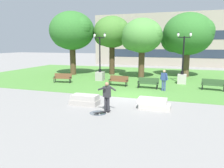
% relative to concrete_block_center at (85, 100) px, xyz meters
% --- Properties ---
extents(ground_plane, '(140.00, 140.00, 0.00)m').
position_rel_concrete_block_center_xyz_m(ground_plane, '(2.18, 2.59, -0.31)').
color(ground_plane, gray).
extents(grass_lawn, '(40.00, 20.00, 0.02)m').
position_rel_concrete_block_center_xyz_m(grass_lawn, '(2.18, 12.59, -0.30)').
color(grass_lawn, '#4C8438').
rests_on(grass_lawn, ground).
extents(concrete_block_center, '(1.80, 0.90, 0.64)m').
position_rel_concrete_block_center_xyz_m(concrete_block_center, '(0.00, 0.00, 0.00)').
color(concrete_block_center, '#9E9991').
rests_on(concrete_block_center, ground).
extents(concrete_block_left, '(1.88, 0.90, 0.64)m').
position_rel_concrete_block_center_xyz_m(concrete_block_left, '(4.25, 0.44, 0.00)').
color(concrete_block_left, '#B2ADA3').
rests_on(concrete_block_left, ground).
extents(person_skateboarder, '(1.03, 0.62, 1.71)m').
position_rel_concrete_block_center_xyz_m(person_skateboarder, '(1.84, -0.98, 0.67)').
color(person_skateboarder, '#28282D').
rests_on(person_skateboarder, ground).
extents(skateboard, '(0.82, 0.90, 0.14)m').
position_rel_concrete_block_center_xyz_m(skateboard, '(1.68, -1.32, -0.22)').
color(skateboard, black).
rests_on(skateboard, ground).
extents(puddle, '(0.96, 0.96, 0.01)m').
position_rel_concrete_block_center_xyz_m(puddle, '(1.44, -1.33, -0.30)').
color(puddle, '#47515B').
rests_on(puddle, ground).
extents(park_bench_near_left, '(1.86, 0.77, 0.90)m').
position_rel_concrete_block_center_xyz_m(park_bench_near_left, '(-5.50, 6.52, 0.23)').
color(park_bench_near_left, brown).
rests_on(park_bench_near_left, grass_lawn).
extents(park_bench_near_right, '(1.85, 0.72, 0.90)m').
position_rel_concrete_block_center_xyz_m(park_bench_near_right, '(0.20, 6.69, 0.23)').
color(park_bench_near_right, brown).
rests_on(park_bench_near_right, grass_lawn).
extents(park_bench_far_left, '(1.86, 0.78, 0.90)m').
position_rel_concrete_block_center_xyz_m(park_bench_far_left, '(8.16, 7.24, 0.23)').
color(park_bench_far_left, '#284723').
rests_on(park_bench_far_left, grass_lawn).
extents(park_bench_far_right, '(1.83, 0.65, 0.90)m').
position_rel_concrete_block_center_xyz_m(park_bench_far_right, '(2.96, 6.36, 0.23)').
color(park_bench_far_right, '#284723').
rests_on(park_bench_far_right, grass_lawn).
extents(lamp_post_right, '(1.32, 0.80, 4.88)m').
position_rel_concrete_block_center_xyz_m(lamp_post_right, '(-2.47, 8.89, 0.71)').
color(lamp_post_right, gray).
rests_on(lamp_post_right, grass_lawn).
extents(lamp_post_center, '(1.32, 0.80, 4.86)m').
position_rel_concrete_block_center_xyz_m(lamp_post_center, '(5.67, 9.61, 0.71)').
color(lamp_post_center, '#ADA89E').
rests_on(lamp_post_center, grass_lawn).
extents(tree_far_right, '(5.66, 5.39, 7.64)m').
position_rel_concrete_block_center_xyz_m(tree_far_right, '(-7.38, 12.05, 4.97)').
color(tree_far_right, '#4C3823').
rests_on(tree_far_right, grass_lawn).
extents(tree_far_left, '(5.83, 5.55, 7.23)m').
position_rel_concrete_block_center_xyz_m(tree_far_left, '(5.92, 14.51, 4.51)').
color(tree_far_left, brown).
rests_on(tree_far_left, grass_lawn).
extents(tree_near_right, '(4.69, 4.47, 7.11)m').
position_rel_concrete_block_center_xyz_m(tree_near_right, '(-2.84, 13.77, 4.83)').
color(tree_near_right, '#42301E').
rests_on(tree_near_right, grass_lawn).
extents(tree_near_left, '(4.59, 4.37, 6.52)m').
position_rel_concrete_block_center_xyz_m(tree_near_left, '(1.24, 11.87, 4.29)').
color(tree_near_left, '#4C3823').
rests_on(tree_near_left, grass_lawn).
extents(person_bystander_near_lawn, '(0.70, 0.51, 1.71)m').
position_rel_concrete_block_center_xyz_m(person_bystander_near_lawn, '(4.33, 5.73, 0.68)').
color(person_bystander_near_lawn, '#384C7A').
rests_on(person_bystander_near_lawn, grass_lawn).
extents(building_facade_distant, '(26.67, 1.03, 9.01)m').
position_rel_concrete_block_center_xyz_m(building_facade_distant, '(2.98, 27.08, 4.19)').
color(building_facade_distant, gray).
rests_on(building_facade_distant, ground).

